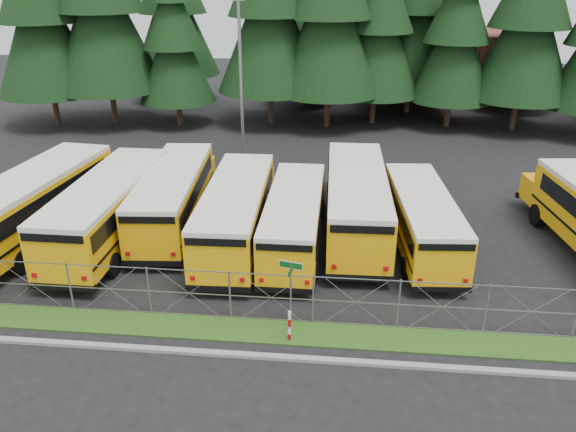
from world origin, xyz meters
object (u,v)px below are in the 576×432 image
Objects in this scene: bus_4 at (295,220)px; striped_bollard at (290,326)px; bus_3 at (237,213)px; light_standard at (241,80)px; street_sign at (291,282)px; bus_5 at (356,202)px; bus_2 at (175,197)px; bus_1 at (113,209)px; bus_6 at (421,219)px; bus_0 at (39,205)px.

bus_4 reaches higher than striped_bollard.
bus_3 is 11.50m from light_standard.
light_standard is at bearing 105.05° from street_sign.
bus_2 is at bearing 178.47° from bus_5.
light_standard is at bearing 126.50° from bus_5.
bus_1 is at bearing 143.87° from street_sign.
bus_6 is at bearing 53.98° from street_sign.
bus_6 is (17.72, 0.64, -0.25)m from bus_0.
light_standard is (-7.00, 9.03, 3.96)m from bus_5.
bus_5 is 1.16× the size of light_standard.
striped_bollard is at bearing -68.61° from bus_3.
street_sign is 0.28× the size of light_standard.
bus_1 is 5.81m from bus_3.
bus_1 is 12.35m from light_standard.
bus_6 is 1.00× the size of light_standard.
bus_2 reaches higher than street_sign.
bus_3 is 9.24× the size of striped_bollard.
light_standard is at bearing 69.43° from bus_1.
bus_3 is 3.95× the size of street_sign.
bus_0 is 6.28m from bus_2.
bus_4 is (8.47, 0.07, -0.19)m from bus_1.
bus_6 is at bearing 8.25° from bus_0.
striped_bollard is (3.11, -7.31, -0.85)m from bus_3.
bus_4 is (2.67, -0.20, -0.12)m from bus_3.
bus_2 is at bearing 152.42° from bus_3.
bus_5 is 9.27m from striped_bollard.
bus_1 reaches higher than bus_3.
bus_0 is 12.07m from bus_4.
bus_0 is 1.03× the size of bus_1.
bus_6 is at bearing 1.26° from bus_3.
bus_5 is (14.82, 1.83, -0.03)m from bus_0.
bus_5 reaches higher than street_sign.
bus_4 is at bearing -177.95° from bus_6.
bus_0 is 14.41m from striped_bollard.
bus_1 is 11.03m from street_sign.
bus_3 is at bearing -30.25° from bus_2.
bus_2 is 3.91× the size of street_sign.
bus_4 is 8.48× the size of striped_bollard.
bus_4 is 6.62m from street_sign.
bus_1 is 1.15× the size of bus_6.
striped_bollard is at bearing -88.86° from street_sign.
street_sign is (-2.32, -8.38, 0.49)m from bus_5.
bus_3 reaches higher than bus_4.
bus_1 reaches higher than bus_6.
street_sign reaches higher than bus_4.
bus_6 is at bearing -10.31° from bus_2.
bus_6 is 9.36m from striped_bollard.
bus_1 is 8.47m from bus_4.
bus_0 is at bearing -125.75° from light_standard.
bus_6 is 3.60× the size of street_sign.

